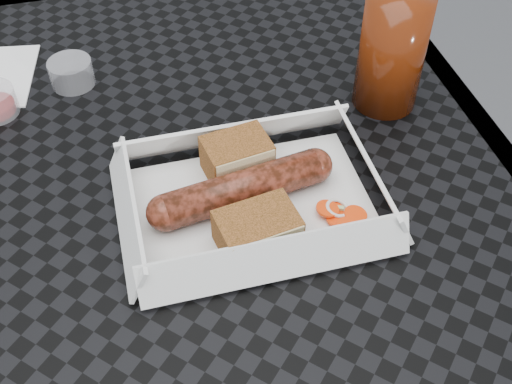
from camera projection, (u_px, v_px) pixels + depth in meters
The scene contains 8 objects.
patio_table at pixel (138, 232), 0.69m from camera, with size 0.80×0.80×0.74m.
food_tray at pixel (253, 205), 0.62m from camera, with size 0.22×0.15×0.00m, color white.
bratwurst at pixel (242, 188), 0.60m from camera, with size 0.19×0.06×0.03m.
bread_near at pixel (237, 157), 0.63m from camera, with size 0.06×0.05×0.04m, color brown.
bread_far at pixel (257, 231), 0.57m from camera, with size 0.07×0.05×0.04m, color brown.
veg_garnish at pixel (342, 217), 0.60m from camera, with size 0.03×0.03×0.00m.
condiment_cup_empty at pixel (71, 73), 0.74m from camera, with size 0.05×0.05×0.03m, color silver.
drink_glass at pixel (392, 52), 0.68m from camera, with size 0.07×0.07×0.13m, color #501906.
Camera 1 is at (0.01, -0.46, 1.21)m, focal length 45.00 mm.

